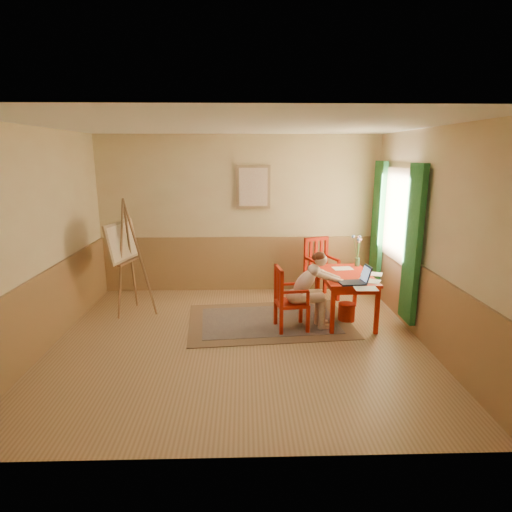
{
  "coord_description": "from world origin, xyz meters",
  "views": [
    {
      "loc": [
        0.08,
        -5.26,
        2.46
      ],
      "look_at": [
        0.25,
        0.55,
        1.05
      ],
      "focal_mm": 29.5,
      "sensor_mm": 36.0,
      "label": 1
    }
  ],
  "objects_px": {
    "chair_back": "(320,268)",
    "figure": "(310,287)",
    "table": "(346,280)",
    "laptop": "(356,280)",
    "chair_left": "(288,299)",
    "easel": "(124,246)"
  },
  "relations": [
    {
      "from": "chair_back",
      "to": "figure",
      "type": "height_order",
      "value": "figure"
    },
    {
      "from": "table",
      "to": "laptop",
      "type": "height_order",
      "value": "laptop"
    },
    {
      "from": "chair_left",
      "to": "figure",
      "type": "xyz_separation_m",
      "value": [
        0.3,
        0.03,
        0.16
      ]
    },
    {
      "from": "chair_left",
      "to": "easel",
      "type": "xyz_separation_m",
      "value": [
        -2.48,
        0.77,
        0.61
      ]
    },
    {
      "from": "figure",
      "to": "laptop",
      "type": "relative_size",
      "value": 2.59
    },
    {
      "from": "chair_back",
      "to": "figure",
      "type": "relative_size",
      "value": 0.93
    },
    {
      "from": "easel",
      "to": "table",
      "type": "bearing_deg",
      "value": -6.84
    },
    {
      "from": "chair_left",
      "to": "laptop",
      "type": "bearing_deg",
      "value": -6.19
    },
    {
      "from": "chair_left",
      "to": "easel",
      "type": "height_order",
      "value": "easel"
    },
    {
      "from": "chair_left",
      "to": "chair_back",
      "type": "xyz_separation_m",
      "value": [
        0.7,
        1.38,
        0.06
      ]
    },
    {
      "from": "figure",
      "to": "laptop",
      "type": "bearing_deg",
      "value": -11.56
    },
    {
      "from": "chair_left",
      "to": "easel",
      "type": "distance_m",
      "value": 2.66
    },
    {
      "from": "table",
      "to": "figure",
      "type": "relative_size",
      "value": 1.06
    },
    {
      "from": "table",
      "to": "easel",
      "type": "xyz_separation_m",
      "value": [
        -3.37,
        0.4,
        0.45
      ]
    },
    {
      "from": "table",
      "to": "laptop",
      "type": "relative_size",
      "value": 2.76
    },
    {
      "from": "chair_left",
      "to": "easel",
      "type": "bearing_deg",
      "value": 162.75
    },
    {
      "from": "table",
      "to": "easel",
      "type": "height_order",
      "value": "easel"
    },
    {
      "from": "table",
      "to": "chair_left",
      "type": "xyz_separation_m",
      "value": [
        -0.9,
        -0.36,
        -0.16
      ]
    },
    {
      "from": "table",
      "to": "easel",
      "type": "bearing_deg",
      "value": 173.16
    },
    {
      "from": "figure",
      "to": "easel",
      "type": "relative_size",
      "value": 0.62
    },
    {
      "from": "figure",
      "to": "chair_back",
      "type": "bearing_deg",
      "value": 73.68
    },
    {
      "from": "chair_back",
      "to": "laptop",
      "type": "xyz_separation_m",
      "value": [
        0.23,
        -1.48,
        0.24
      ]
    }
  ]
}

